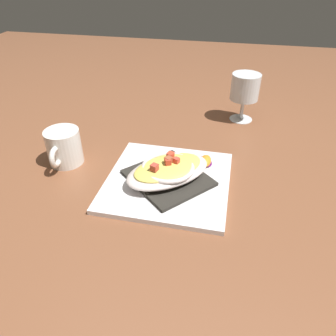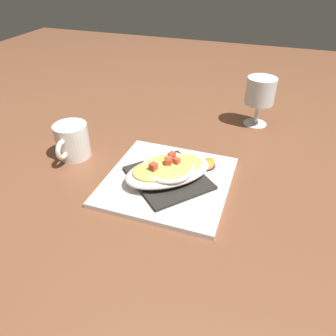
# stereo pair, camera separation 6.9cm
# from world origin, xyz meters

# --- Properties ---
(ground_plane) EXTENTS (2.60, 2.60, 0.00)m
(ground_plane) POSITION_xyz_m (0.00, 0.00, 0.00)
(ground_plane) COLOR brown
(square_plate) EXTENTS (0.27, 0.27, 0.01)m
(square_plate) POSITION_xyz_m (0.00, 0.00, 0.01)
(square_plate) COLOR white
(square_plate) RESTS_ON ground_plane
(folded_napkin) EXTENTS (0.22, 0.22, 0.01)m
(folded_napkin) POSITION_xyz_m (0.00, 0.00, 0.02)
(folded_napkin) COLOR #2B2923
(folded_napkin) RESTS_ON square_plate
(gratin_dish) EXTENTS (0.22, 0.21, 0.05)m
(gratin_dish) POSITION_xyz_m (0.00, -0.00, 0.04)
(gratin_dish) COLOR silver
(gratin_dish) RESTS_ON folded_napkin
(orange_garnish) EXTENTS (0.06, 0.06, 0.02)m
(orange_garnish) POSITION_xyz_m (-0.07, -0.08, 0.02)
(orange_garnish) COLOR #50135B
(orange_garnish) RESTS_ON square_plate
(coffee_mug) EXTENTS (0.08, 0.11, 0.09)m
(coffee_mug) POSITION_xyz_m (0.26, -0.03, 0.04)
(coffee_mug) COLOR white
(coffee_mug) RESTS_ON ground_plane
(stemmed_glass) EXTENTS (0.08, 0.08, 0.14)m
(stemmed_glass) POSITION_xyz_m (-0.15, -0.36, 0.10)
(stemmed_glass) COLOR white
(stemmed_glass) RESTS_ON ground_plane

